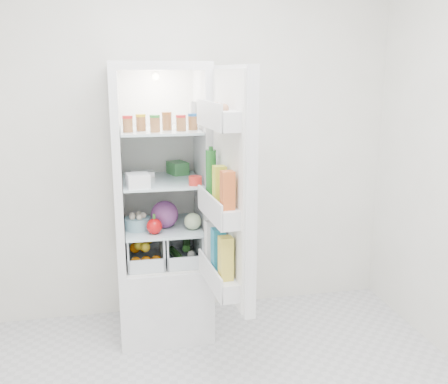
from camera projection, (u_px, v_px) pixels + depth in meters
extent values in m
cube|color=silver|center=(185.00, 136.00, 3.52)|extent=(3.00, 0.02, 2.60)
cube|color=silver|center=(164.00, 293.00, 3.45)|extent=(0.60, 0.60, 0.50)
cube|color=silver|center=(158.00, 66.00, 3.09)|extent=(0.60, 0.60, 0.05)
cube|color=silver|center=(158.00, 162.00, 3.50)|extent=(0.60, 0.05, 1.25)
cube|color=silver|center=(118.00, 171.00, 3.19)|extent=(0.05, 0.60, 1.25)
cube|color=silver|center=(202.00, 167.00, 3.30)|extent=(0.05, 0.60, 1.25)
cube|color=white|center=(158.00, 163.00, 3.48)|extent=(0.50, 0.01, 1.25)
sphere|color=white|center=(156.00, 77.00, 3.31)|extent=(0.05, 0.05, 0.05)
cube|color=silver|center=(163.00, 227.00, 3.31)|extent=(0.49, 0.53, 0.01)
cube|color=silver|center=(161.00, 181.00, 3.24)|extent=(0.49, 0.53, 0.02)
cube|color=silver|center=(160.00, 130.00, 3.16)|extent=(0.49, 0.53, 0.02)
cylinder|color=#B21919|center=(128.00, 125.00, 2.98)|extent=(0.06, 0.06, 0.08)
cylinder|color=gold|center=(141.00, 124.00, 3.04)|extent=(0.06, 0.06, 0.08)
cylinder|color=#267226|center=(155.00, 125.00, 2.98)|extent=(0.06, 0.06, 0.08)
cylinder|color=brown|center=(167.00, 123.00, 3.09)|extent=(0.06, 0.06, 0.08)
cylinder|color=#B21919|center=(181.00, 124.00, 3.04)|extent=(0.06, 0.06, 0.08)
cylinder|color=#194C8C|center=(193.00, 123.00, 3.11)|extent=(0.06, 0.06, 0.08)
cylinder|color=silver|center=(193.00, 115.00, 3.17)|extent=(0.06, 0.06, 0.17)
cube|color=white|center=(138.00, 180.00, 3.02)|extent=(0.15, 0.15, 0.08)
cylinder|color=red|center=(195.00, 181.00, 3.08)|extent=(0.11, 0.11, 0.05)
cube|color=silver|center=(143.00, 174.00, 3.33)|extent=(0.15, 0.12, 0.04)
cube|color=#3F8B45|center=(178.00, 168.00, 3.41)|extent=(0.15, 0.17, 0.08)
sphere|color=#571F5C|center=(165.00, 214.00, 3.25)|extent=(0.18, 0.18, 0.18)
sphere|color=red|center=(154.00, 226.00, 3.13)|extent=(0.10, 0.10, 0.10)
cylinder|color=#7DACBB|center=(138.00, 223.00, 3.22)|extent=(0.22, 0.22, 0.08)
sphere|color=#B1C896|center=(193.00, 221.00, 3.21)|extent=(0.11, 0.11, 0.11)
sphere|color=orange|center=(136.00, 262.00, 3.20)|extent=(0.07, 0.07, 0.07)
sphere|color=orange|center=(146.00, 261.00, 3.21)|extent=(0.07, 0.07, 0.07)
sphere|color=orange|center=(156.00, 261.00, 3.23)|extent=(0.07, 0.07, 0.07)
sphere|color=orange|center=(135.00, 248.00, 3.30)|extent=(0.07, 0.07, 0.07)
sphere|color=orange|center=(145.00, 247.00, 3.32)|extent=(0.07, 0.07, 0.07)
sphere|color=gold|center=(139.00, 246.00, 3.24)|extent=(0.06, 0.06, 0.06)
sphere|color=gold|center=(149.00, 239.00, 3.36)|extent=(0.06, 0.06, 0.06)
sphere|color=gold|center=(145.00, 247.00, 3.21)|extent=(0.06, 0.06, 0.06)
cylinder|color=#1F4617|center=(176.00, 254.00, 3.37)|extent=(0.09, 0.21, 0.05)
cylinder|color=#1F4617|center=(186.00, 244.00, 3.42)|extent=(0.08, 0.21, 0.05)
sphere|color=white|center=(184.00, 260.00, 3.26)|extent=(0.05, 0.05, 0.05)
sphere|color=white|center=(191.00, 254.00, 3.29)|extent=(0.05, 0.05, 0.05)
cube|color=silver|center=(234.00, 186.00, 2.74)|extent=(0.11, 0.60, 1.30)
cube|color=white|center=(228.00, 187.00, 2.73)|extent=(0.06, 0.56, 1.26)
cube|color=silver|center=(219.00, 118.00, 2.63)|extent=(0.15, 0.51, 0.10)
cube|color=silver|center=(219.00, 210.00, 2.75)|extent=(0.15, 0.51, 0.10)
cube|color=silver|center=(219.00, 277.00, 2.84)|extent=(0.15, 0.51, 0.10)
sphere|color=#9B6546|center=(224.00, 108.00, 2.50)|extent=(0.05, 0.05, 0.05)
sphere|color=#9B6546|center=(220.00, 107.00, 2.58)|extent=(0.05, 0.05, 0.05)
sphere|color=#9B6546|center=(216.00, 106.00, 2.65)|extent=(0.05, 0.05, 0.05)
cylinder|color=#1A5E20|center=(211.00, 172.00, 2.85)|extent=(0.06, 0.06, 0.26)
cube|color=yellow|center=(220.00, 184.00, 2.68)|extent=(0.07, 0.07, 0.20)
cube|color=#DB5C26|center=(227.00, 190.00, 2.54)|extent=(0.07, 0.07, 0.20)
cube|color=white|center=(211.00, 241.00, 2.94)|extent=(0.08, 0.08, 0.24)
cube|color=teal|center=(218.00, 249.00, 2.80)|extent=(0.08, 0.08, 0.24)
cube|color=yellow|center=(226.00, 258.00, 2.66)|extent=(0.08, 0.08, 0.24)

